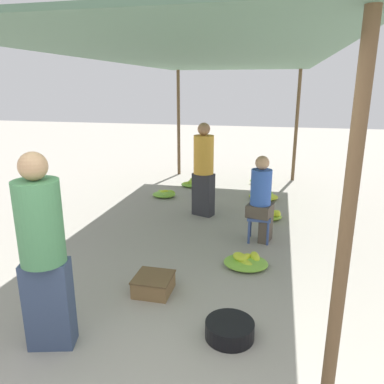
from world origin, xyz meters
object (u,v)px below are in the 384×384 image
vendor_seated (262,198)px  banana_pile_right_3 (261,181)px  stool (259,221)px  banana_pile_right_2 (246,262)px  basin_black (230,330)px  banana_pile_right_1 (264,196)px  banana_pile_left_0 (193,183)px  vendor_foreground (43,251)px  crate_near (154,284)px  shopper_walking_mid (204,168)px  banana_pile_left_1 (165,194)px  banana_pile_right_0 (270,214)px

vendor_seated → banana_pile_right_3: vendor_seated is taller
stool → banana_pile_right_2: bearing=-97.1°
basin_black → banana_pile_right_1: bearing=88.6°
basin_black → banana_pile_right_1: size_ratio=0.67×
vendor_seated → banana_pile_left_0: size_ratio=2.47×
stool → vendor_foreground: bearing=-120.8°
crate_near → stool: bearing=58.6°
vendor_foreground → vendor_seated: (1.68, 2.80, -0.24)m
basin_black → banana_pile_right_1: 4.54m
shopper_walking_mid → stool: bearing=-42.7°
banana_pile_right_1 → shopper_walking_mid: size_ratio=0.41×
vendor_foreground → banana_pile_left_1: bearing=94.7°
stool → banana_pile_right_3: size_ratio=0.76×
vendor_seated → banana_pile_right_0: vendor_seated is taller
stool → banana_pile_left_0: 3.31m
basin_black → shopper_walking_mid: bearing=105.5°
banana_pile_left_0 → banana_pile_right_0: size_ratio=1.00×
banana_pile_right_3 → shopper_walking_mid: size_ratio=0.31×
banana_pile_right_0 → banana_pile_right_1: (-0.16, 1.18, -0.01)m
vendor_foreground → banana_pile_right_3: vendor_foreground is taller
basin_black → shopper_walking_mid: (-0.92, 3.30, 0.78)m
banana_pile_right_3 → shopper_walking_mid: 2.74m
banana_pile_right_0 → shopper_walking_mid: bearing=-177.2°
banana_pile_left_1 → banana_pile_right_2: 3.39m
stool → crate_near: (-1.07, -1.75, -0.22)m
banana_pile_left_0 → banana_pile_right_0: banana_pile_left_0 is taller
banana_pile_right_3 → crate_near: bearing=-100.1°
vendor_foreground → banana_pile_right_1: (1.65, 4.99, -0.84)m
banana_pile_right_3 → shopper_walking_mid: bearing=-110.0°
vendor_seated → shopper_walking_mid: 1.44m
banana_pile_left_1 → basin_black: bearing=-65.6°
shopper_walking_mid → banana_pile_right_3: bearing=70.0°
banana_pile_right_2 → shopper_walking_mid: 2.21m
vendor_seated → basin_black: (-0.14, -2.34, -0.59)m
stool → banana_pile_right_2: stool is taller
stool → crate_near: bearing=-121.4°
vendor_seated → banana_pile_left_0: 3.36m
banana_pile_right_0 → banana_pile_right_1: size_ratio=0.77×
banana_pile_right_1 → banana_pile_right_3: banana_pile_right_1 is taller
banana_pile_right_2 → vendor_foreground: bearing=-129.0°
vendor_seated → banana_pile_right_0: size_ratio=2.48×
banana_pile_right_0 → banana_pile_right_3: banana_pile_right_3 is taller
banana_pile_right_3 → banana_pile_right_1: bearing=-84.2°
banana_pile_right_0 → crate_near: crate_near is taller
banana_pile_right_1 → crate_near: banana_pile_right_1 is taller
banana_pile_right_1 → banana_pile_right_3: (-0.12, 1.23, 0.01)m
basin_black → banana_pile_left_1: size_ratio=0.85×
banana_pile_left_0 → banana_pile_right_0: (1.81, -1.83, 0.00)m
banana_pile_right_0 → crate_near: bearing=-113.6°
banana_pile_left_0 → banana_pile_right_3: bearing=21.0°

